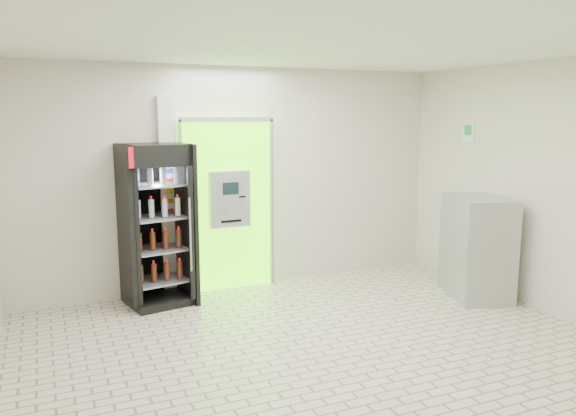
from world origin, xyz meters
TOP-DOWN VIEW (x-y plane):
  - ground at (0.00, 0.00)m, footprint 6.00×6.00m
  - room_shell at (0.00, 0.00)m, footprint 6.00×6.00m
  - atm_assembly at (-0.20, 2.41)m, footprint 1.30×0.24m
  - pillar at (-0.98, 2.45)m, footprint 0.22×0.11m
  - beverage_cooler at (-1.20, 2.16)m, footprint 0.87×0.83m
  - steel_cabinet at (2.66, 0.76)m, footprint 0.97×1.15m
  - exit_sign at (2.99, 1.40)m, footprint 0.02×0.22m

SIDE VIEW (x-z plane):
  - ground at x=0.00m, z-range 0.00..0.00m
  - steel_cabinet at x=2.66m, z-range 0.00..1.32m
  - beverage_cooler at x=-1.20m, z-range -0.04..1.97m
  - atm_assembly at x=-0.20m, z-range 0.01..2.34m
  - pillar at x=-0.98m, z-range 0.00..2.60m
  - room_shell at x=0.00m, z-range -1.16..4.84m
  - exit_sign at x=2.99m, z-range 1.99..2.25m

